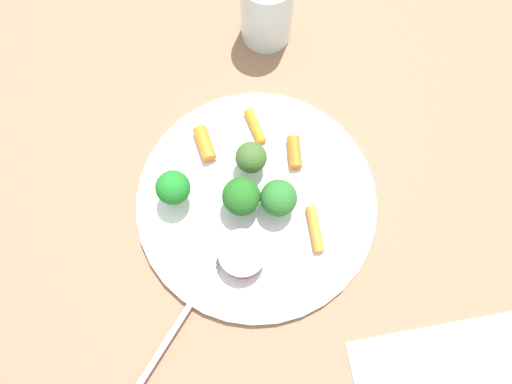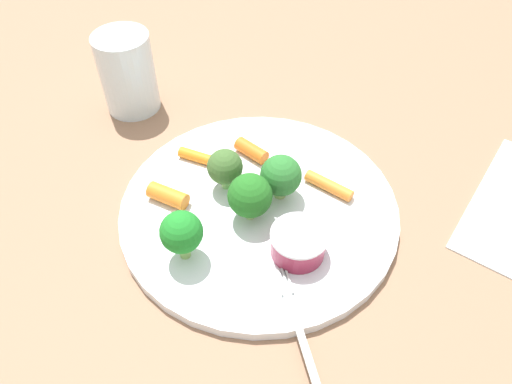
% 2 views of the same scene
% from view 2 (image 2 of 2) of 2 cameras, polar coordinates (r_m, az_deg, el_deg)
% --- Properties ---
extents(ground_plane, '(2.40, 2.40, 0.00)m').
position_cam_2_polar(ground_plane, '(0.52, 0.35, -2.38)').
color(ground_plane, '#8E684E').
extents(plate, '(0.29, 0.29, 0.01)m').
position_cam_2_polar(plate, '(0.52, 0.35, -1.96)').
color(plate, white).
rests_on(plate, ground_plane).
extents(sauce_cup, '(0.05, 0.05, 0.03)m').
position_cam_2_polar(sauce_cup, '(0.47, 5.02, -5.86)').
color(sauce_cup, maroon).
rests_on(sauce_cup, plate).
extents(broccoli_floret_0, '(0.04, 0.04, 0.05)m').
position_cam_2_polar(broccoli_floret_0, '(0.50, 3.11, 1.63)').
color(broccoli_floret_0, '#82AD59').
rests_on(broccoli_floret_0, plate).
extents(broccoli_floret_1, '(0.04, 0.04, 0.06)m').
position_cam_2_polar(broccoli_floret_1, '(0.45, -8.61, -4.66)').
color(broccoli_floret_1, '#82B057').
rests_on(broccoli_floret_1, plate).
extents(broccoli_floret_2, '(0.04, 0.04, 0.05)m').
position_cam_2_polar(broccoli_floret_2, '(0.48, -0.71, -0.45)').
color(broccoli_floret_2, '#99C373').
rests_on(broccoli_floret_2, plate).
extents(broccoli_floret_3, '(0.04, 0.04, 0.05)m').
position_cam_2_polar(broccoli_floret_3, '(0.51, -3.60, 2.88)').
color(broccoli_floret_3, '#86C56B').
rests_on(broccoli_floret_3, plate).
extents(carrot_stick_0, '(0.04, 0.05, 0.02)m').
position_cam_2_polar(carrot_stick_0, '(0.52, -10.15, -0.42)').
color(carrot_stick_0, orange).
rests_on(carrot_stick_0, plate).
extents(carrot_stick_1, '(0.03, 0.06, 0.01)m').
position_cam_2_polar(carrot_stick_1, '(0.53, 8.42, 0.75)').
color(carrot_stick_1, orange).
rests_on(carrot_stick_1, plate).
extents(carrot_stick_2, '(0.04, 0.04, 0.01)m').
position_cam_2_polar(carrot_stick_2, '(0.56, -6.66, 4.04)').
color(carrot_stick_2, orange).
rests_on(carrot_stick_2, plate).
extents(carrot_stick_3, '(0.03, 0.04, 0.02)m').
position_cam_2_polar(carrot_stick_3, '(0.56, -0.53, 4.82)').
color(carrot_stick_3, orange).
rests_on(carrot_stick_3, plate).
extents(fork, '(0.07, 0.19, 0.00)m').
position_cam_2_polar(fork, '(0.43, 6.22, -19.06)').
color(fork, '#B8BFBD').
rests_on(fork, plate).
extents(drinking_glass, '(0.07, 0.07, 0.10)m').
position_cam_2_polar(drinking_glass, '(0.65, -14.63, 13.18)').
color(drinking_glass, silver).
rests_on(drinking_glass, ground_plane).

